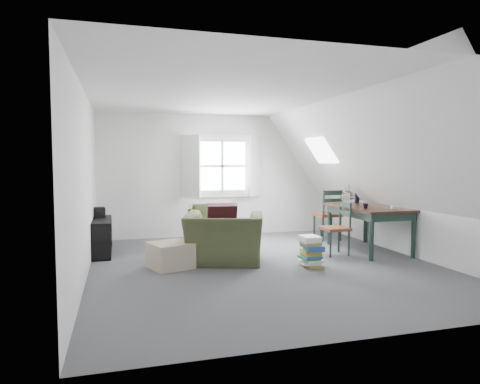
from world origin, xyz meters
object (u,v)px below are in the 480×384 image
object	(u,v)px
armchair_far	(212,246)
dining_table	(369,212)
ottoman	(170,255)
magazine_stack	(311,251)
armchair_near	(224,262)
media_shelf	(99,239)
dining_chair_far	(328,214)
dining_chair_near	(337,227)

from	to	relation	value
armchair_far	dining_table	size ratio (longest dim) A/B	0.54
ottoman	magazine_stack	bearing A→B (deg)	-13.54
armchair_near	media_shelf	distance (m)	2.18
armchair_near	ottoman	world-z (taller)	armchair_near
dining_chair_far	media_shelf	distance (m)	4.28
dining_table	magazine_stack	distance (m)	1.67
ottoman	dining_table	world-z (taller)	dining_table
dining_chair_far	dining_chair_near	size ratio (longest dim) A/B	1.15
ottoman	dining_chair_near	size ratio (longest dim) A/B	0.63
dining_chair_far	dining_chair_near	world-z (taller)	dining_chair_far
dining_chair_near	magazine_stack	size ratio (longest dim) A/B	1.94
ottoman	dining_chair_far	xyz separation A→B (m)	(3.24, 1.36, 0.33)
dining_chair_far	magazine_stack	size ratio (longest dim) A/B	2.22
media_shelf	dining_chair_far	bearing A→B (deg)	3.70
armchair_near	dining_table	xyz separation A→B (m)	(2.60, 0.16, 0.67)
armchair_near	ottoman	size ratio (longest dim) A/B	2.10
armchair_near	dining_table	size ratio (longest dim) A/B	0.75
armchair_near	dining_chair_far	distance (m)	2.77
dining_chair_near	ottoman	bearing A→B (deg)	-90.89
armchair_far	dining_chair_far	size ratio (longest dim) A/B	0.84
armchair_near	magazine_stack	distance (m)	1.33
armchair_near	armchair_far	bearing A→B (deg)	-75.59
armchair_far	ottoman	distance (m)	1.65
armchair_near	dining_chair_far	bearing A→B (deg)	-134.76
ottoman	dining_chair_near	xyz separation A→B (m)	(2.76, 0.13, 0.27)
armchair_near	dining_table	bearing A→B (deg)	-158.86
armchair_far	dining_table	world-z (taller)	dining_table
dining_table	dining_chair_near	xyz separation A→B (m)	(-0.67, -0.13, -0.22)
armchair_near	magazine_stack	bearing A→B (deg)	171.07
armchair_far	armchair_near	bearing A→B (deg)	-82.09
dining_table	dining_chair_near	size ratio (longest dim) A/B	1.78
dining_chair_far	media_shelf	world-z (taller)	dining_chair_far
dining_table	dining_chair_near	distance (m)	0.72
media_shelf	magazine_stack	bearing A→B (deg)	-27.53
media_shelf	magazine_stack	xyz separation A→B (m)	(3.03, -1.70, -0.04)
armchair_far	magazine_stack	size ratio (longest dim) A/B	1.88
dining_chair_near	media_shelf	xyz separation A→B (m)	(-3.79, 1.08, -0.19)
armchair_near	armchair_far	xyz separation A→B (m)	(0.07, 1.26, 0.00)
dining_table	armchair_far	bearing A→B (deg)	151.66
ottoman	armchair_near	bearing A→B (deg)	7.12
dining_chair_far	dining_table	bearing A→B (deg)	85.84
armchair_near	dining_chair_near	xyz separation A→B (m)	(1.93, 0.03, 0.45)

